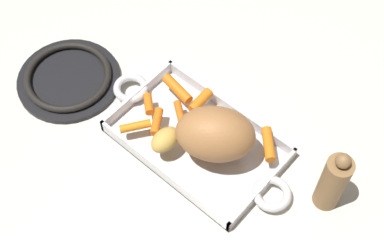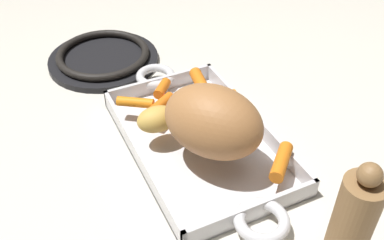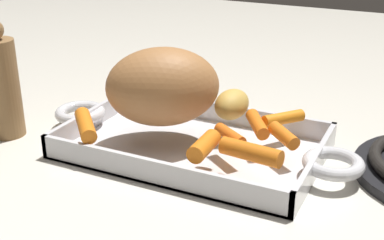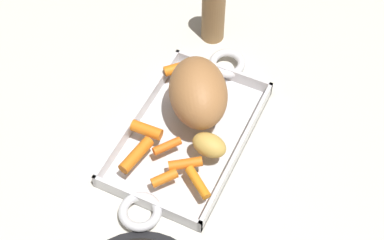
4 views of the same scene
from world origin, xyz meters
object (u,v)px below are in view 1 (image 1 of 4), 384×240
baby_carrot_long (269,144)px  baby_carrot_northwest (180,113)px  roasting_dish (197,141)px  baby_carrot_center_left (177,89)px  pork_roast (216,133)px  baby_carrot_southwest (201,101)px  baby_carrot_southeast (157,122)px  baby_carrot_short (149,104)px  pepper_mill (333,182)px  baby_carrot_northeast (135,126)px  potato_near_roast (165,140)px  stove_burner_rear (68,78)px

baby_carrot_long → baby_carrot_northwest: (-0.17, -0.05, -0.00)m
roasting_dish → baby_carrot_center_left: bearing=152.1°
pork_roast → baby_carrot_southwest: 0.11m
baby_carrot_center_left → baby_carrot_southeast: size_ratio=1.27×
baby_carrot_long → baby_carrot_northwest: 0.17m
baby_carrot_short → pepper_mill: pepper_mill is taller
baby_carrot_long → baby_carrot_northeast: 0.24m
baby_carrot_center_left → pepper_mill: (0.34, 0.01, 0.03)m
potato_near_roast → pork_roast: bearing=37.8°
roasting_dish → baby_carrot_center_left: (-0.09, 0.05, 0.03)m
stove_burner_rear → potato_near_roast: bearing=1.5°
roasting_dish → baby_carrot_northwest: bearing=167.0°
baby_carrot_southwest → stove_burner_rear: (-0.25, -0.12, -0.03)m
roasting_dish → potato_near_roast: 0.07m
baby_carrot_short → baby_carrot_southeast: bearing=-25.7°
potato_near_roast → baby_carrot_northeast: bearing=-171.2°
baby_carrot_southeast → pork_roast: bearing=15.8°
stove_burner_rear → baby_carrot_northeast: bearing=-0.9°
pork_roast → potato_near_roast: (-0.07, -0.05, -0.03)m
pork_roast → baby_carrot_northwest: bearing=173.5°
baby_carrot_southeast → baby_carrot_northwest: size_ratio=1.13×
pork_roast → baby_carrot_northwest: pork_roast is taller
baby_carrot_center_left → potato_near_roast: potato_near_roast is taller
stove_burner_rear → pepper_mill: (0.53, 0.12, 0.06)m
baby_carrot_northwest → stove_burner_rear: (-0.24, -0.07, -0.03)m
baby_carrot_center_left → baby_carrot_northwest: baby_carrot_center_left is taller
roasting_dish → baby_carrot_center_left: size_ratio=5.88×
pork_roast → potato_near_roast: pork_roast is taller
pepper_mill → baby_carrot_short: bearing=-168.2°
baby_carrot_center_left → potato_near_roast: 0.12m
roasting_dish → baby_carrot_northeast: size_ratio=7.15×
baby_carrot_southeast → baby_carrot_long: (0.18, 0.10, 0.00)m
baby_carrot_southeast → stove_burner_rear: baby_carrot_southeast is taller
baby_carrot_southeast → baby_carrot_northwest: bearing=66.7°
baby_carrot_center_left → pepper_mill: size_ratio=0.45×
pork_roast → baby_carrot_center_left: (-0.13, 0.05, -0.04)m
roasting_dish → baby_carrot_short: bearing=-173.8°
pork_roast → baby_carrot_center_left: bearing=160.5°
pork_roast → baby_carrot_northeast: size_ratio=2.42×
potato_near_roast → baby_carrot_northwest: bearing=110.3°
baby_carrot_center_left → pepper_mill: 0.34m
baby_carrot_short → stove_burner_rear: 0.19m
baby_carrot_southeast → baby_carrot_southwest: 0.09m
baby_carrot_short → potato_near_roast: 0.09m
pepper_mill → baby_carrot_center_left: bearing=-177.7°
baby_carrot_long → baby_carrot_northwest: size_ratio=1.36×
baby_carrot_center_left → baby_carrot_southeast: bearing=-75.6°
baby_carrot_short → stove_burner_rear: bearing=-164.8°
potato_near_roast → baby_carrot_short: bearing=153.1°
baby_carrot_southeast → potato_near_roast: potato_near_roast is taller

